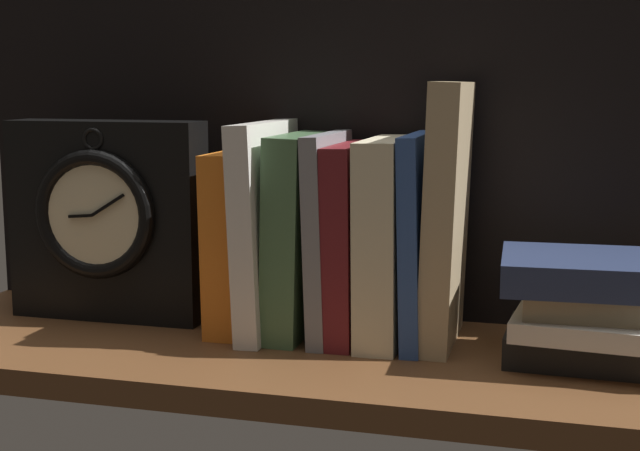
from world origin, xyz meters
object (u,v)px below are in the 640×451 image
at_px(book_gray_chess, 326,235).
at_px(book_cream_twain, 387,240).
at_px(framed_clock, 106,219).
at_px(book_blue_modern, 419,239).
at_px(book_tan_shortstories, 447,215).
at_px(book_orange_pandolfini, 238,240).
at_px(book_white_catcher, 267,227).
at_px(book_maroon_dawkins, 351,241).
at_px(book_stack_side, 594,309).
at_px(book_green_romantic, 298,234).

relative_size(book_gray_chess, book_cream_twain, 1.02).
bearing_deg(framed_clock, book_gray_chess, 0.82).
height_order(book_blue_modern, book_tan_shortstories, book_tan_shortstories).
bearing_deg(book_orange_pandolfini, book_gray_chess, 0.00).
distance_m(book_white_catcher, book_maroon_dawkins, 0.09).
distance_m(book_cream_twain, framed_clock, 0.31).
bearing_deg(book_orange_pandolfini, book_maroon_dawkins, 0.00).
relative_size(book_cream_twain, book_stack_side, 1.19).
distance_m(book_white_catcher, book_green_romantic, 0.03).
bearing_deg(book_green_romantic, book_maroon_dawkins, 0.00).
xyz_separation_m(book_cream_twain, book_stack_side, (0.20, -0.03, -0.05)).
bearing_deg(book_maroon_dawkins, book_stack_side, -7.39).
xyz_separation_m(book_green_romantic, book_maroon_dawkins, (0.06, 0.00, -0.00)).
distance_m(framed_clock, book_stack_side, 0.51).
bearing_deg(book_stack_side, book_maroon_dawkins, 172.61).
relative_size(book_white_catcher, book_cream_twain, 1.07).
bearing_deg(framed_clock, book_green_romantic, 0.93).
distance_m(book_white_catcher, book_blue_modern, 0.16).
relative_size(book_orange_pandolfini, book_cream_twain, 0.92).
height_order(book_maroon_dawkins, book_cream_twain, book_cream_twain).
bearing_deg(book_cream_twain, book_tan_shortstories, 0.00).
distance_m(book_maroon_dawkins, book_stack_side, 0.24).
distance_m(book_gray_chess, book_cream_twain, 0.06).
distance_m(book_orange_pandolfini, framed_clock, 0.15).
xyz_separation_m(book_maroon_dawkins, book_stack_side, (0.24, -0.03, -0.05)).
distance_m(book_maroon_dawkins, book_cream_twain, 0.04).
height_order(book_white_catcher, book_gray_chess, book_white_catcher).
bearing_deg(framed_clock, book_blue_modern, 0.59).
bearing_deg(book_cream_twain, book_maroon_dawkins, 180.00).
xyz_separation_m(framed_clock, book_stack_side, (0.51, -0.03, -0.06)).
height_order(book_blue_modern, book_stack_side, book_blue_modern).
bearing_deg(book_stack_side, book_orange_pandolfini, 175.10).
relative_size(book_green_romantic, book_tan_shortstories, 0.80).
bearing_deg(book_cream_twain, book_green_romantic, 180.00).
xyz_separation_m(book_green_romantic, book_gray_chess, (0.03, 0.00, 0.00)).
distance_m(book_tan_shortstories, book_stack_side, 0.16).
bearing_deg(book_blue_modern, book_green_romantic, 180.00).
bearing_deg(book_white_catcher, book_gray_chess, 0.00).
bearing_deg(book_stack_side, book_cream_twain, 171.26).
distance_m(book_tan_shortstories, framed_clock, 0.37).
relative_size(book_cream_twain, book_tan_shortstories, 0.78).
distance_m(book_orange_pandolfini, book_blue_modern, 0.19).
xyz_separation_m(book_orange_pandolfini, book_stack_side, (0.36, -0.03, -0.04)).
bearing_deg(book_cream_twain, book_gray_chess, 180.00).
distance_m(book_white_catcher, book_cream_twain, 0.13).
distance_m(book_green_romantic, book_tan_shortstories, 0.15).
bearing_deg(book_white_catcher, book_orange_pandolfini, 180.00).
bearing_deg(book_white_catcher, book_cream_twain, 0.00).
distance_m(book_green_romantic, book_maroon_dawkins, 0.06).
relative_size(book_white_catcher, book_blue_modern, 1.05).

